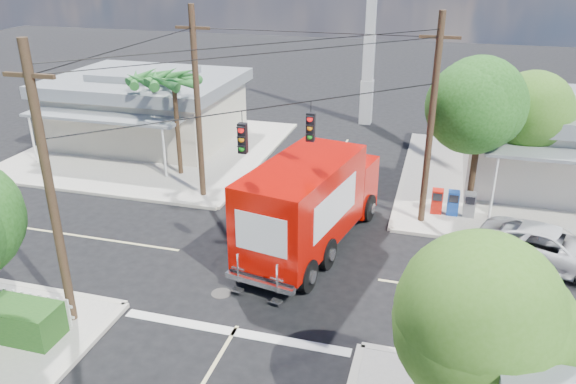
% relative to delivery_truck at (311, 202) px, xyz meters
% --- Properties ---
extents(ground, '(120.00, 120.00, 0.00)m').
position_rel_delivery_truck_xyz_m(ground, '(-0.99, -1.82, -1.94)').
color(ground, black).
rests_on(ground, ground).
extents(sidewalk_ne, '(14.12, 14.12, 0.14)m').
position_rel_delivery_truck_xyz_m(sidewalk_ne, '(9.89, 9.06, -1.87)').
color(sidewalk_ne, '#A7A196').
rests_on(sidewalk_ne, ground).
extents(sidewalk_nw, '(14.12, 14.12, 0.14)m').
position_rel_delivery_truck_xyz_m(sidewalk_nw, '(-11.87, 9.06, -1.87)').
color(sidewalk_nw, '#A7A196').
rests_on(sidewalk_nw, ground).
extents(road_markings, '(32.00, 32.00, 0.01)m').
position_rel_delivery_truck_xyz_m(road_markings, '(-0.99, -3.29, -1.94)').
color(road_markings, beige).
rests_on(road_markings, ground).
extents(building_nw, '(10.80, 10.20, 4.30)m').
position_rel_delivery_truck_xyz_m(building_nw, '(-12.99, 10.65, 0.28)').
color(building_nw, beige).
rests_on(building_nw, sidewalk_nw).
extents(radio_tower, '(0.80, 0.80, 17.00)m').
position_rel_delivery_truck_xyz_m(radio_tower, '(-0.49, 18.18, 3.70)').
color(radio_tower, silver).
rests_on(radio_tower, ground).
extents(tree_ne_front, '(4.21, 4.14, 6.66)m').
position_rel_delivery_truck_xyz_m(tree_ne_front, '(6.22, 4.94, 2.82)').
color(tree_ne_front, '#422D1C').
rests_on(tree_ne_front, sidewalk_ne).
extents(tree_ne_back, '(3.77, 3.66, 5.82)m').
position_rel_delivery_truck_xyz_m(tree_ne_back, '(8.82, 7.14, 2.24)').
color(tree_ne_back, '#422D1C').
rests_on(tree_ne_back, sidewalk_ne).
extents(tree_se, '(3.67, 3.54, 5.62)m').
position_rel_delivery_truck_xyz_m(tree_se, '(6.02, -9.06, 2.10)').
color(tree_se, '#422D1C').
rests_on(tree_se, sidewalk_se).
extents(palm_nw_front, '(3.01, 3.08, 5.59)m').
position_rel_delivery_truck_xyz_m(palm_nw_front, '(-8.49, 5.68, 3.10)').
color(palm_nw_front, '#422D1C').
rests_on(palm_nw_front, sidewalk_nw).
extents(palm_nw_back, '(3.01, 3.08, 5.19)m').
position_rel_delivery_truck_xyz_m(palm_nw_back, '(-10.49, 7.18, 2.73)').
color(palm_nw_back, '#422D1C').
rests_on(palm_nw_back, sidewalk_nw).
extents(utility_poles, '(12.00, 10.68, 9.00)m').
position_rel_delivery_truck_xyz_m(utility_poles, '(-2.58, -0.21, 2.73)').
color(utility_poles, '#473321').
rests_on(utility_poles, ground).
extents(vending_boxes, '(1.90, 0.50, 1.10)m').
position_rel_delivery_truck_xyz_m(vending_boxes, '(5.51, 4.38, -1.25)').
color(vending_boxes, red).
rests_on(vending_boxes, sidewalk_ne).
extents(delivery_truck, '(4.29, 9.16, 3.82)m').
position_rel_delivery_truck_xyz_m(delivery_truck, '(0.00, 0.00, 0.00)').
color(delivery_truck, black).
rests_on(delivery_truck, ground).
extents(parked_car, '(5.78, 3.98, 1.47)m').
position_rel_delivery_truck_xyz_m(parked_car, '(9.13, 1.04, -1.21)').
color(parked_car, silver).
rests_on(parked_car, ground).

